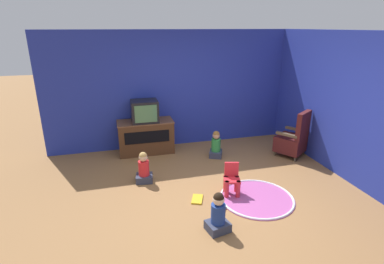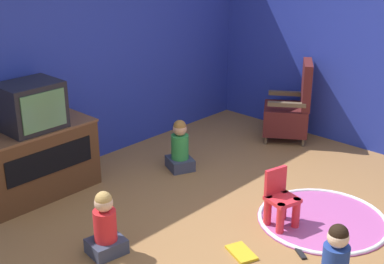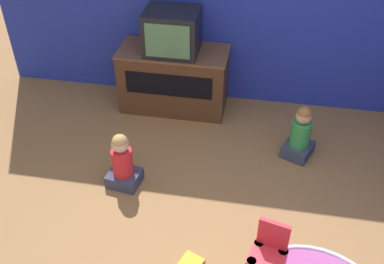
% 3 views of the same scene
% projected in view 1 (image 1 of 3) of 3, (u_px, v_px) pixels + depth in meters
% --- Properties ---
extents(ground_plane, '(30.00, 30.00, 0.00)m').
position_uv_depth(ground_plane, '(218.00, 196.00, 4.90)').
color(ground_plane, olive).
extents(wall_back, '(5.55, 0.12, 2.58)m').
position_uv_depth(wall_back, '(172.00, 90.00, 6.71)').
color(wall_back, '#23339E').
rests_on(wall_back, ground_plane).
extents(wall_right, '(0.12, 5.57, 2.58)m').
position_uv_depth(wall_right, '(368.00, 114.00, 4.88)').
color(wall_right, '#23339E').
rests_on(wall_right, ground_plane).
extents(tv_cabinet, '(1.19, 0.55, 0.71)m').
position_uv_depth(tv_cabinet, '(146.00, 136.00, 6.53)').
color(tv_cabinet, '#4C2D19').
rests_on(tv_cabinet, ground_plane).
extents(television, '(0.56, 0.46, 0.46)m').
position_uv_depth(television, '(145.00, 111.00, 6.32)').
color(television, black).
rests_on(television, tv_cabinet).
extents(black_armchair, '(0.74, 0.74, 1.01)m').
position_uv_depth(black_armchair, '(293.00, 139.00, 6.32)').
color(black_armchair, brown).
rests_on(black_armchair, ground_plane).
extents(yellow_kid_chair, '(0.31, 0.30, 0.54)m').
position_uv_depth(yellow_kid_chair, '(232.00, 182.00, 4.91)').
color(yellow_kid_chair, red).
rests_on(yellow_kid_chair, ground_plane).
extents(play_mat, '(1.20, 1.20, 0.04)m').
position_uv_depth(play_mat, '(257.00, 198.00, 4.84)').
color(play_mat, '#A54C8C').
rests_on(play_mat, ground_plane).
extents(child_watching_left, '(0.35, 0.37, 0.58)m').
position_uv_depth(child_watching_left, '(216.00, 146.00, 6.33)').
color(child_watching_left, '#33384C').
rests_on(child_watching_left, ground_plane).
extents(child_watching_center, '(0.34, 0.31, 0.58)m').
position_uv_depth(child_watching_center, '(218.00, 215.00, 4.01)').
color(child_watching_center, '#33384C').
rests_on(child_watching_center, ground_plane).
extents(child_watching_right, '(0.32, 0.29, 0.57)m').
position_uv_depth(child_watching_right, '(144.00, 169.00, 5.30)').
color(child_watching_right, '#33384C').
rests_on(child_watching_right, ground_plane).
extents(book, '(0.26, 0.32, 0.02)m').
position_uv_depth(book, '(197.00, 199.00, 4.80)').
color(book, gold).
rests_on(book, ground_plane).
extents(remote_control, '(0.12, 0.15, 0.02)m').
position_uv_depth(remote_control, '(225.00, 209.00, 4.55)').
color(remote_control, black).
rests_on(remote_control, ground_plane).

